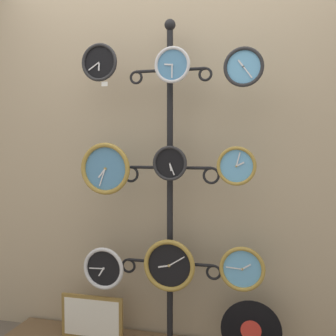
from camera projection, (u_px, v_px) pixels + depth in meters
shop_wall at (176, 135)px, 2.60m from camera, size 4.40×0.04×2.80m
display_stand at (170, 247)px, 2.49m from camera, size 0.65×0.40×2.11m
clock_top_left at (100, 63)px, 2.43m from camera, size 0.24×0.04×0.24m
clock_top_center at (172, 65)px, 2.31m from camera, size 0.22×0.04×0.22m
clock_top_right at (244, 67)px, 2.21m from camera, size 0.23×0.04×0.23m
clock_middle_left at (105, 169)px, 2.45m from camera, size 0.33×0.04×0.33m
clock_middle_center at (170, 163)px, 2.38m from camera, size 0.21×0.04×0.21m
clock_middle_right at (236, 166)px, 2.26m from camera, size 0.23×0.04×0.23m
clock_bottom_left at (104, 268)px, 2.49m from camera, size 0.27×0.04×0.27m
clock_bottom_center at (169, 265)px, 2.40m from camera, size 0.32×0.04×0.32m
clock_bottom_right at (242, 269)px, 2.30m from camera, size 0.27×0.04×0.27m
vinyl_record at (251, 330)px, 2.31m from camera, size 0.36×0.01×0.36m
picture_frame at (92, 318)px, 2.56m from camera, size 0.43×0.02×0.29m
price_tag_upper at (105, 84)px, 2.43m from camera, size 0.04×0.00×0.03m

